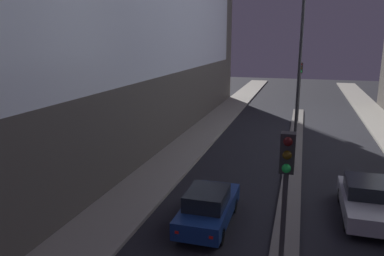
# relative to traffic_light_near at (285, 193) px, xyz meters

# --- Properties ---
(median_strip) EXTENTS (0.98, 33.03, 0.15)m
(median_strip) POSITION_rel_traffic_light_near_xyz_m (0.00, 14.54, -3.78)
(median_strip) COLOR #66605B
(median_strip) RESTS_ON ground
(traffic_light_near) EXTENTS (0.32, 0.42, 5.09)m
(traffic_light_near) POSITION_rel_traffic_light_near_xyz_m (0.00, 0.00, 0.00)
(traffic_light_near) COLOR #383838
(traffic_light_near) RESTS_ON median_strip
(traffic_light_mid) EXTENTS (0.32, 0.42, 5.09)m
(traffic_light_mid) POSITION_rel_traffic_light_near_xyz_m (0.00, 25.12, 0.00)
(traffic_light_mid) COLOR #383838
(traffic_light_mid) RESTS_ON median_strip
(street_lamp) EXTENTS (0.51, 0.51, 9.67)m
(street_lamp) POSITION_rel_traffic_light_near_xyz_m (0.00, 12.78, 2.63)
(street_lamp) COLOR #383838
(street_lamp) RESTS_ON median_strip
(car_left_lane) EXTENTS (1.74, 4.27, 1.58)m
(car_left_lane) POSITION_rel_traffic_light_near_xyz_m (-3.01, 5.09, -3.07)
(car_left_lane) COLOR navy
(car_left_lane) RESTS_ON ground
(car_right_lane) EXTENTS (1.83, 4.45, 1.54)m
(car_right_lane) POSITION_rel_traffic_light_near_xyz_m (3.01, 7.57, -3.08)
(car_right_lane) COLOR #B2B2B7
(car_right_lane) RESTS_ON ground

